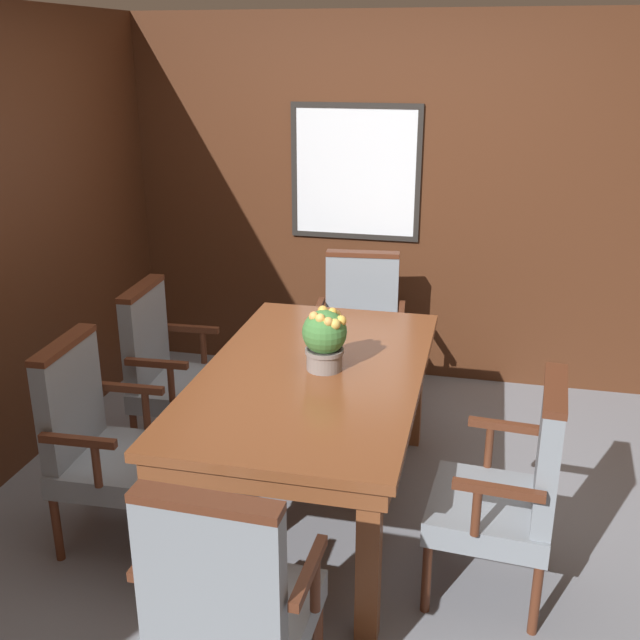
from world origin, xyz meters
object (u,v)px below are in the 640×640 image
(dining_table, at_px, (313,389))
(chair_left_far, at_px, (168,367))
(potted_plant, at_px, (325,338))
(chair_right_near, at_px, (512,487))
(chair_head_far, at_px, (360,328))
(chair_left_near, at_px, (99,439))
(chair_head_near, at_px, (228,602))

(dining_table, relative_size, chair_left_far, 1.84)
(potted_plant, bearing_deg, chair_left_far, 158.13)
(chair_left_far, relative_size, potted_plant, 3.24)
(chair_left_far, bearing_deg, chair_right_near, -116.32)
(dining_table, bearing_deg, chair_head_far, 89.91)
(dining_table, height_order, chair_left_near, chair_left_near)
(chair_left_far, height_order, chair_left_near, same)
(chair_left_near, distance_m, chair_right_near, 1.86)
(chair_head_far, bearing_deg, chair_right_near, -66.50)
(dining_table, distance_m, chair_head_far, 1.30)
(chair_left_near, relative_size, chair_head_near, 1.00)
(chair_head_far, relative_size, chair_right_near, 1.00)
(chair_right_near, xyz_separation_m, potted_plant, (-0.89, 0.43, 0.42))
(dining_table, height_order, chair_head_far, chair_head_far)
(chair_head_far, distance_m, chair_right_near, 1.94)
(chair_head_far, xyz_separation_m, chair_right_near, (0.94, -1.69, 0.00))
(chair_left_far, relative_size, chair_head_near, 1.00)
(dining_table, xyz_separation_m, potted_plant, (0.05, 0.03, 0.26))
(chair_left_far, xyz_separation_m, potted_plant, (1.00, -0.40, 0.42))
(chair_head_far, bearing_deg, potted_plant, -93.16)
(dining_table, bearing_deg, chair_left_near, -155.83)
(chair_head_far, relative_size, chair_left_near, 1.00)
(chair_left_near, relative_size, chair_right_near, 1.00)
(chair_right_near, bearing_deg, chair_left_far, -109.42)
(chair_head_far, bearing_deg, chair_left_far, -143.04)
(chair_right_near, distance_m, chair_head_near, 1.29)
(chair_left_far, height_order, chair_head_near, same)
(chair_left_far, height_order, potted_plant, potted_plant)
(chair_head_far, height_order, chair_right_near, same)
(chair_head_near, xyz_separation_m, potted_plant, (0.03, 1.33, 0.42))
(chair_right_near, distance_m, potted_plant, 1.07)
(chair_head_far, distance_m, chair_left_near, 1.94)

